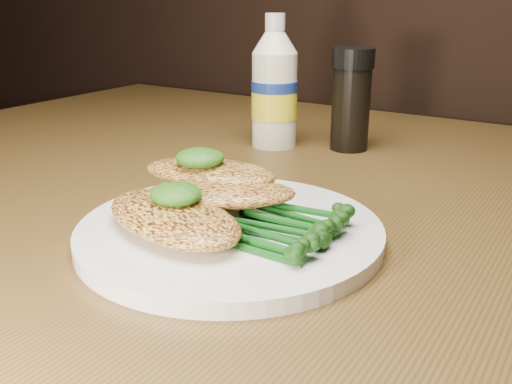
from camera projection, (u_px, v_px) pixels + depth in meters
The scene contains 9 objects.
plate at pixel (230, 232), 0.48m from camera, with size 0.25×0.25×0.01m, color white.
chicken_front at pixel (173, 217), 0.46m from camera, with size 0.15×0.08×0.02m, color gold.
chicken_mid at pixel (221, 193), 0.49m from camera, with size 0.13×0.06×0.02m, color gold.
chicken_back at pixel (210, 172), 0.52m from camera, with size 0.13×0.06×0.02m, color gold.
pesto_front at pixel (176, 194), 0.46m from camera, with size 0.04×0.04×0.02m, color #093307.
pesto_back at pixel (200, 158), 0.51m from camera, with size 0.04×0.04×0.02m, color #093307.
broccolini_bundle at pixel (276, 223), 0.45m from camera, with size 0.13×0.10×0.02m, color #104B14, non-canonical shape.
mayo_bottle at pixel (275, 82), 0.74m from camera, with size 0.06×0.06×0.17m, color white, non-canonical shape.
pepper_grinder at pixel (351, 100), 0.73m from camera, with size 0.05×0.05×0.13m, color black, non-canonical shape.
Camera 1 is at (0.30, 0.51, 0.95)m, focal length 40.41 mm.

